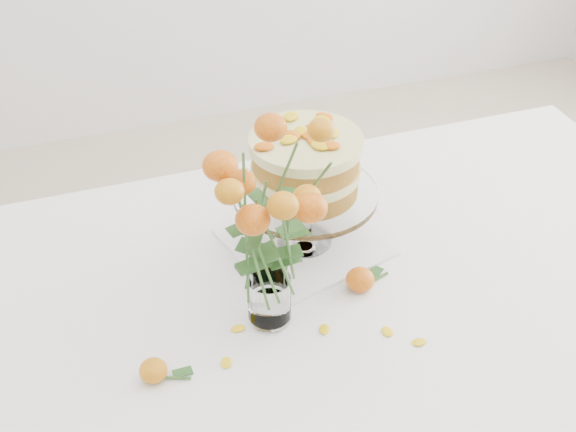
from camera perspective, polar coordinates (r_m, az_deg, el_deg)
The scene contains 11 objects.
table at distance 1.55m, azimuth 5.37°, elevation -6.76°, with size 1.43×0.93×0.76m.
napkin at distance 1.56m, azimuth 1.17°, elevation -1.91°, with size 0.26×0.26×0.01m, color white.
cake_stand at distance 1.46m, azimuth 1.26°, elevation 3.23°, with size 0.27×0.27×0.24m.
rose_vase at distance 1.26m, azimuth -1.45°, elevation -0.18°, with size 0.26×0.26×0.38m.
loose_rose_near at distance 1.32m, azimuth -9.54°, elevation -10.79°, with size 0.08×0.05×0.04m.
loose_rose_far at distance 1.46m, azimuth 5.16°, elevation -4.53°, with size 0.09×0.05×0.04m.
stray_petal_a at distance 1.39m, azimuth 2.61°, elevation -8.06°, with size 0.03×0.02×0.00m, color yellow.
stray_petal_b at distance 1.39m, azimuth 7.08°, elevation -8.17°, with size 0.03×0.02×0.00m, color yellow.
stray_petal_c at distance 1.38m, azimuth 9.30°, elevation -8.85°, with size 0.03×0.02×0.00m, color yellow.
stray_petal_d at distance 1.39m, azimuth -3.58°, elevation -7.99°, with size 0.03×0.02×0.00m, color yellow.
stray_petal_e at distance 1.34m, azimuth -4.42°, elevation -10.37°, with size 0.03×0.02×0.00m, color yellow.
Camera 1 is at (-0.50, -1.01, 1.73)m, focal length 50.00 mm.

